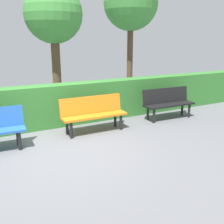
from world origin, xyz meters
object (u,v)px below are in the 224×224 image
(bench_black, at_px, (168,102))
(tree_mid, at_px, (53,16))
(bench_orange, at_px, (93,112))
(tree_near, at_px, (131,4))

(bench_black, xyz_separation_m, tree_mid, (2.37, -2.80, 2.43))
(bench_black, relative_size, tree_mid, 0.40)
(bench_black, height_order, bench_orange, same)
(bench_black, relative_size, tree_near, 0.35)
(bench_orange, bearing_deg, tree_mid, -88.86)
(bench_black, height_order, tree_mid, tree_mid)
(tree_near, height_order, tree_mid, tree_near)
(bench_black, distance_m, tree_mid, 4.40)
(bench_black, xyz_separation_m, bench_orange, (2.34, 0.03, 0.00))
(tree_near, distance_m, tree_mid, 2.95)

